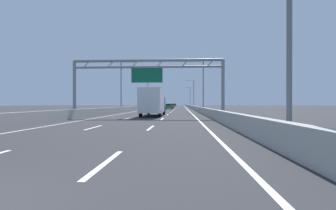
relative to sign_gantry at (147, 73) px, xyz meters
name	(u,v)px	position (x,y,z in m)	size (l,w,h in m)	color
ground_plane	(173,107)	(0.01, 76.15, -4.85)	(260.00, 260.00, 0.00)	#2D2D30
lane_dash_left_1	(94,128)	(-1.79, -11.35, -4.85)	(0.16, 3.00, 0.01)	white
lane_dash_left_2	(126,119)	(-1.79, -2.35, -4.85)	(0.16, 3.00, 0.01)	white
lane_dash_left_3	(141,115)	(-1.79, 6.65, -4.85)	(0.16, 3.00, 0.01)	white
lane_dash_left_4	(150,112)	(-1.79, 15.65, -4.85)	(0.16, 3.00, 0.01)	white
lane_dash_left_5	(155,111)	(-1.79, 24.65, -4.85)	(0.16, 3.00, 0.01)	white
lane_dash_left_6	(159,110)	(-1.79, 33.65, -4.85)	(0.16, 3.00, 0.01)	white
lane_dash_left_7	(162,109)	(-1.79, 42.65, -4.85)	(0.16, 3.00, 0.01)	white
lane_dash_left_8	(164,108)	(-1.79, 51.65, -4.85)	(0.16, 3.00, 0.01)	white
lane_dash_left_9	(166,108)	(-1.79, 60.65, -4.85)	(0.16, 3.00, 0.01)	white
lane_dash_left_10	(168,108)	(-1.79, 69.65, -4.85)	(0.16, 3.00, 0.01)	white
lane_dash_left_11	(169,107)	(-1.79, 78.65, -4.85)	(0.16, 3.00, 0.01)	white
lane_dash_left_12	(170,107)	(-1.79, 87.65, -4.85)	(0.16, 3.00, 0.01)	white
lane_dash_left_13	(171,107)	(-1.79, 96.65, -4.85)	(0.16, 3.00, 0.01)	white
lane_dash_left_14	(172,106)	(-1.79, 105.65, -4.85)	(0.16, 3.00, 0.01)	white
lane_dash_left_15	(172,106)	(-1.79, 114.65, -4.85)	(0.16, 3.00, 0.01)	white
lane_dash_left_16	(173,106)	(-1.79, 123.65, -4.85)	(0.16, 3.00, 0.01)	white
lane_dash_left_17	(173,106)	(-1.79, 132.65, -4.85)	(0.16, 3.00, 0.01)	white
lane_dash_right_0	(105,163)	(1.81, -20.35, -4.85)	(0.16, 3.00, 0.01)	white
lane_dash_right_1	(151,128)	(1.81, -11.35, -4.85)	(0.16, 3.00, 0.01)	white
lane_dash_right_2	(162,119)	(1.81, -2.35, -4.85)	(0.16, 3.00, 0.01)	white
lane_dash_right_3	(168,115)	(1.81, 6.65, -4.85)	(0.16, 3.00, 0.01)	white
lane_dash_right_4	(171,112)	(1.81, 15.65, -4.85)	(0.16, 3.00, 0.01)	white
lane_dash_right_5	(173,111)	(1.81, 24.65, -4.85)	(0.16, 3.00, 0.01)	white
lane_dash_right_6	(174,110)	(1.81, 33.65, -4.85)	(0.16, 3.00, 0.01)	white
lane_dash_right_7	(175,109)	(1.81, 42.65, -4.85)	(0.16, 3.00, 0.01)	white
lane_dash_right_8	(176,108)	(1.81, 51.65, -4.85)	(0.16, 3.00, 0.01)	white
lane_dash_right_9	(176,108)	(1.81, 60.65, -4.85)	(0.16, 3.00, 0.01)	white
lane_dash_right_10	(177,108)	(1.81, 69.65, -4.85)	(0.16, 3.00, 0.01)	white
lane_dash_right_11	(177,107)	(1.81, 78.65, -4.85)	(0.16, 3.00, 0.01)	white
lane_dash_right_12	(178,107)	(1.81, 87.65, -4.85)	(0.16, 3.00, 0.01)	white
lane_dash_right_13	(178,107)	(1.81, 96.65, -4.85)	(0.16, 3.00, 0.01)	white
lane_dash_right_14	(178,106)	(1.81, 105.65, -4.85)	(0.16, 3.00, 0.01)	white
lane_dash_right_15	(178,106)	(1.81, 114.65, -4.85)	(0.16, 3.00, 0.01)	white
lane_dash_right_16	(179,106)	(1.81, 123.65, -4.85)	(0.16, 3.00, 0.01)	white
lane_dash_right_17	(179,106)	(1.81, 132.65, -4.85)	(0.16, 3.00, 0.01)	white
edge_line_left	(158,108)	(-5.24, 64.15, -4.85)	(0.16, 176.00, 0.01)	white
edge_line_right	(186,108)	(5.26, 64.15, -4.85)	(0.16, 176.00, 0.01)	white
barrier_left	(159,106)	(-6.89, 86.15, -4.38)	(0.45, 220.00, 0.95)	#9E9E99
barrier_right	(189,106)	(6.91, 86.15, -4.38)	(0.45, 220.00, 0.95)	#9E9E99
sign_gantry	(147,73)	(0.00, 0.00, 0.00)	(16.60, 0.36, 6.36)	gray
streetlamp_left_mid	(122,83)	(-7.46, 19.09, 0.54)	(2.58, 0.28, 9.50)	slate
streetlamp_right_mid	(202,83)	(7.47, 19.09, 0.54)	(2.58, 0.28, 9.50)	slate
streetlamp_left_far	(148,92)	(-7.46, 55.31, 0.54)	(2.58, 0.28, 9.50)	slate
streetlamp_right_far	(193,92)	(7.47, 55.31, 0.54)	(2.58, 0.28, 9.50)	slate
streetlamp_left_distant	(159,96)	(-7.46, 91.52, 0.54)	(2.58, 0.28, 9.50)	slate
streetlamp_right_distant	(190,96)	(7.47, 91.52, 0.54)	(2.58, 0.28, 9.50)	slate
red_car	(174,105)	(-0.05, 99.16, -4.07)	(1.77, 4.59, 1.56)	red
green_car	(169,106)	(0.17, 41.26, -4.09)	(1.87, 4.67, 1.48)	#1E7A38
white_car	(169,105)	(-3.38, 106.67, -4.10)	(1.70, 4.12, 1.47)	silver
blue_car	(171,106)	(-0.10, 63.75, -4.09)	(1.74, 4.54, 1.50)	#2347AD
black_car	(171,106)	(0.19, 53.13, -4.14)	(1.88, 4.14, 1.35)	black
box_truck	(153,102)	(0.23, 3.27, -3.11)	(2.43, 8.75, 3.26)	#194799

